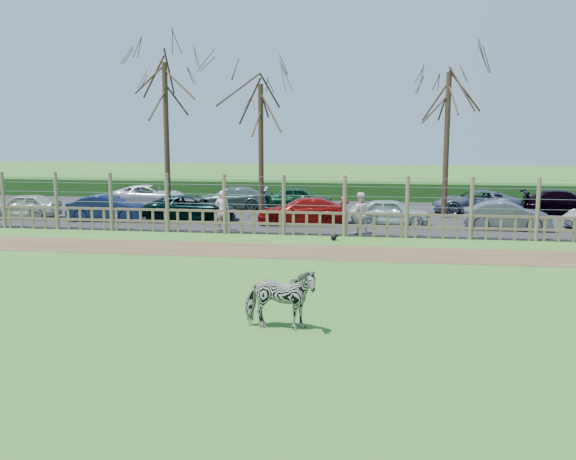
# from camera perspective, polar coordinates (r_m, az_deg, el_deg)

# --- Properties ---
(ground) EXTENTS (120.00, 120.00, 0.00)m
(ground) POSITION_cam_1_polar(r_m,az_deg,el_deg) (18.86, -4.14, -4.42)
(ground) COLOR olive
(ground) RESTS_ON ground
(dirt_strip) EXTENTS (34.00, 2.80, 0.01)m
(dirt_strip) POSITION_cam_1_polar(r_m,az_deg,el_deg) (23.17, -1.71, -1.84)
(dirt_strip) COLOR brown
(dirt_strip) RESTS_ON ground
(asphalt) EXTENTS (44.00, 13.00, 0.04)m
(asphalt) POSITION_cam_1_polar(r_m,az_deg,el_deg) (32.93, 1.37, 1.45)
(asphalt) COLOR #232326
(asphalt) RESTS_ON ground
(hedge) EXTENTS (46.00, 2.00, 1.10)m
(hedge) POSITION_cam_1_polar(r_m,az_deg,el_deg) (39.78, 2.63, 3.53)
(hedge) COLOR #1E4716
(hedge) RESTS_ON ground
(fence) EXTENTS (30.16, 0.16, 2.50)m
(fence) POSITION_cam_1_polar(r_m,az_deg,el_deg) (26.45, -0.38, 1.28)
(fence) COLOR brown
(fence) RESTS_ON ground
(tree_left) EXTENTS (4.80, 4.80, 7.88)m
(tree_left) POSITION_cam_1_polar(r_m,az_deg,el_deg) (32.19, -10.83, 11.10)
(tree_left) COLOR #3D2B1E
(tree_left) RESTS_ON ground
(tree_mid) EXTENTS (4.80, 4.80, 6.83)m
(tree_mid) POSITION_cam_1_polar(r_m,az_deg,el_deg) (31.97, -2.44, 9.92)
(tree_mid) COLOR #3D2B1E
(tree_mid) RESTS_ON ground
(tree_right) EXTENTS (4.80, 4.80, 7.35)m
(tree_right) POSITION_cam_1_polar(r_m,az_deg,el_deg) (32.03, 14.02, 10.33)
(tree_right) COLOR #3D2B1E
(tree_right) RESTS_ON ground
(zebra) EXTENTS (1.64, 0.75, 1.38)m
(zebra) POSITION_cam_1_polar(r_m,az_deg,el_deg) (14.12, -0.72, -6.13)
(zebra) COLOR gray
(zebra) RESTS_ON ground
(visitor_a) EXTENTS (0.66, 0.46, 1.72)m
(visitor_a) POSITION_cam_1_polar(r_m,az_deg,el_deg) (27.46, -5.85, 1.73)
(visitor_a) COLOR beige
(visitor_a) RESTS_ON asphalt
(visitor_b) EXTENTS (0.90, 0.74, 1.72)m
(visitor_b) POSITION_cam_1_polar(r_m,az_deg,el_deg) (26.69, 6.39, 1.51)
(visitor_b) COLOR silver
(visitor_b) RESTS_ON asphalt
(crow) EXTENTS (0.31, 0.23, 0.25)m
(crow) POSITION_cam_1_polar(r_m,az_deg,el_deg) (25.32, 4.11, -0.65)
(crow) COLOR black
(crow) RESTS_ON ground
(car_0) EXTENTS (3.63, 1.73, 1.20)m
(car_0) POSITION_cam_1_polar(r_m,az_deg,el_deg) (33.71, -22.46, 2.00)
(car_0) COLOR beige
(car_0) RESTS_ON asphalt
(car_1) EXTENTS (3.73, 1.53, 1.20)m
(car_1) POSITION_cam_1_polar(r_m,az_deg,el_deg) (31.52, -15.74, 1.90)
(car_1) COLOR #131F47
(car_1) RESTS_ON asphalt
(car_2) EXTENTS (4.54, 2.54, 1.20)m
(car_2) POSITION_cam_1_polar(r_m,az_deg,el_deg) (30.69, -8.56, 1.95)
(car_2) COLOR black
(car_2) RESTS_ON asphalt
(car_3) EXTENTS (4.32, 2.19, 1.20)m
(car_3) POSITION_cam_1_polar(r_m,az_deg,el_deg) (29.24, 1.28, 1.71)
(car_3) COLOR maroon
(car_3) RESTS_ON asphalt
(car_4) EXTENTS (3.62, 1.67, 1.20)m
(car_4) POSITION_cam_1_polar(r_m,az_deg,el_deg) (29.23, 9.17, 1.59)
(car_4) COLOR #B1C6BF
(car_4) RESTS_ON asphalt
(car_5) EXTENTS (3.71, 1.49, 1.20)m
(car_5) POSITION_cam_1_polar(r_m,az_deg,el_deg) (29.24, 18.90, 1.22)
(car_5) COLOR #525765
(car_5) RESTS_ON asphalt
(car_8) EXTENTS (4.42, 2.23, 1.20)m
(car_8) POSITION_cam_1_polar(r_m,az_deg,el_deg) (36.66, -12.23, 3.00)
(car_8) COLOR silver
(car_8) RESTS_ON asphalt
(car_9) EXTENTS (4.31, 2.19, 1.20)m
(car_9) POSITION_cam_1_polar(r_m,az_deg,el_deg) (34.70, -5.11, 2.84)
(car_9) COLOR #4E6963
(car_9) RESTS_ON asphalt
(car_10) EXTENTS (3.65, 1.77, 1.20)m
(car_10) POSITION_cam_1_polar(r_m,az_deg,el_deg) (34.53, 1.05, 2.84)
(car_10) COLOR #0F4326
(car_10) RESTS_ON asphalt
(car_12) EXTENTS (4.36, 2.09, 1.20)m
(car_12) POSITION_cam_1_polar(r_m,az_deg,el_deg) (34.19, 16.32, 2.41)
(car_12) COLOR slate
(car_12) RESTS_ON asphalt
(car_13) EXTENTS (4.25, 1.99, 1.20)m
(car_13) POSITION_cam_1_polar(r_m,az_deg,el_deg) (35.56, 23.35, 2.28)
(car_13) COLOR black
(car_13) RESTS_ON asphalt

